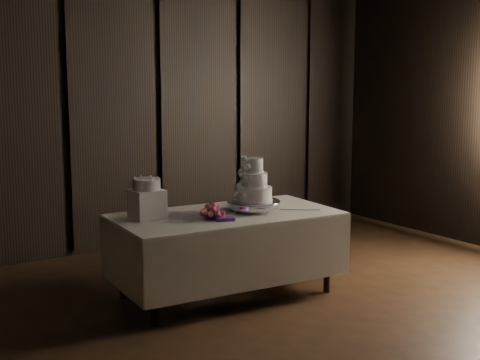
# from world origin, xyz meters

# --- Properties ---
(room) EXTENTS (6.08, 7.08, 3.08)m
(room) POSITION_xyz_m (0.00, 0.00, 1.50)
(room) COLOR black
(room) RESTS_ON ground
(display_table) EXTENTS (2.06, 1.17, 0.76)m
(display_table) POSITION_xyz_m (-0.43, 1.42, 0.42)
(display_table) COLOR beige
(display_table) RESTS_ON ground
(cake_stand) EXTENTS (0.56, 0.56, 0.09)m
(cake_stand) POSITION_xyz_m (-0.15, 1.38, 0.81)
(cake_stand) COLOR silver
(cake_stand) RESTS_ON display_table
(wedding_cake) EXTENTS (0.36, 0.33, 0.39)m
(wedding_cake) POSITION_xyz_m (-0.18, 1.37, 1.01)
(wedding_cake) COLOR white
(wedding_cake) RESTS_ON cake_stand
(bouquet) EXTENTS (0.37, 0.44, 0.17)m
(bouquet) POSITION_xyz_m (-0.64, 1.29, 0.82)
(bouquet) COLOR #CC4850
(bouquet) RESTS_ON display_table
(box_pedestal) EXTENTS (0.26, 0.26, 0.25)m
(box_pedestal) POSITION_xyz_m (-1.10, 1.63, 0.89)
(box_pedestal) COLOR white
(box_pedestal) RESTS_ON display_table
(small_cake) EXTENTS (0.25, 0.25, 0.10)m
(small_cake) POSITION_xyz_m (-1.10, 1.63, 1.06)
(small_cake) COLOR white
(small_cake) RESTS_ON box_pedestal
(cake_knife) EXTENTS (0.29, 0.26, 0.01)m
(cake_knife) POSITION_xyz_m (0.16, 1.19, 0.77)
(cake_knife) COLOR silver
(cake_knife) RESTS_ON display_table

